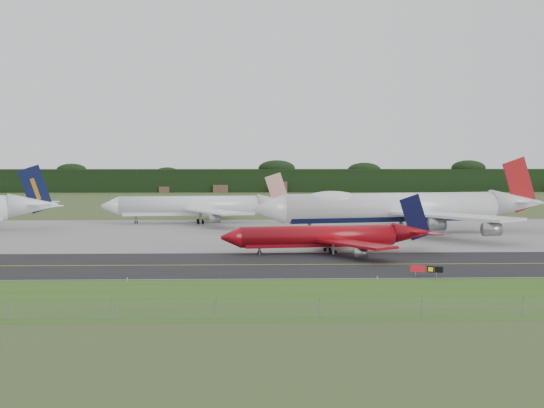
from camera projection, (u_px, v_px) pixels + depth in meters
The scene contains 14 objects.
ground at pixel (327, 261), 136.30m from camera, with size 600.00×600.00×0.00m, color #3E5125.
grass_verge at pixel (355, 297), 101.38m from camera, with size 400.00×30.00×0.01m, color #375719.
taxiway at pixel (330, 264), 132.30m from camera, with size 400.00×32.00×0.02m, color black.
apron at pixel (306, 233), 187.17m from camera, with size 400.00×78.00×0.01m, color gray.
taxiway_centreline at pixel (330, 264), 132.30m from camera, with size 400.00×0.40×0.00m, color gold.
taxiway_edge_line at pixel (341, 279), 116.84m from camera, with size 400.00×0.25×0.00m, color silver.
perimeter_fence at pixel (371, 309), 88.35m from camera, with size 320.00×0.10×320.00m.
horizon_treeline at pixel (274, 181), 409.03m from camera, with size 700.00×25.00×12.00m.
jet_ba_747 at pixel (401, 208), 184.06m from camera, with size 74.68×60.97×18.87m.
jet_red_737 at pixel (330, 237), 148.21m from camera, with size 42.52×34.38×11.48m.
jet_star_tail at pixel (199, 206), 213.73m from camera, with size 54.37×45.35×14.34m.
taxiway_sign at pixel (426, 269), 118.69m from camera, with size 4.90×1.69×1.69m.
edge_marker_left at pixel (127, 279), 114.77m from camera, with size 0.16×0.16×0.50m, color yellow.
edge_marker_center at pixel (377, 278), 116.01m from camera, with size 0.16×0.16×0.50m, color yellow.
Camera 1 is at (-14.38, -134.98, 18.87)m, focal length 50.00 mm.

